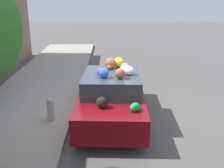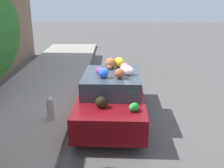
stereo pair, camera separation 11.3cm
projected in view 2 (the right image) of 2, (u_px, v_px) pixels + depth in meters
name	position (u px, v px, depth m)	size (l,w,h in m)	color
ground_plane	(109.00, 118.00, 8.00)	(60.00, 60.00, 0.00)	#565451
sidewalk_curb	(20.00, 116.00, 7.99)	(24.00, 3.20, 0.14)	#9E998E
fire_hydrant	(50.00, 109.00, 7.46)	(0.20, 0.20, 0.70)	#B2B2B7
art_car	(112.00, 95.00, 7.72)	(4.25, 1.97, 1.79)	maroon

